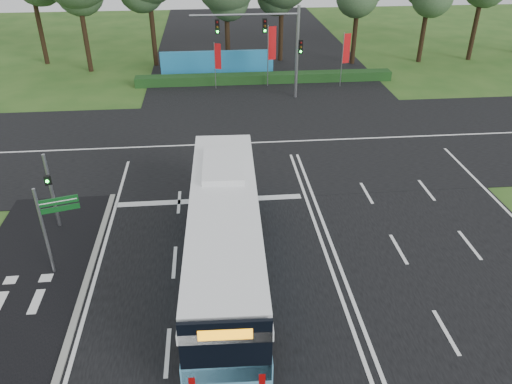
# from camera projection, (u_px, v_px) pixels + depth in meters

# --- Properties ---
(ground) EXTENTS (120.00, 120.00, 0.00)m
(ground) POSITION_uv_depth(u_px,v_px,m) (326.00, 254.00, 21.95)
(ground) COLOR #28501A
(ground) RESTS_ON ground
(road_main) EXTENTS (20.00, 120.00, 0.04)m
(road_main) POSITION_uv_depth(u_px,v_px,m) (326.00, 254.00, 21.94)
(road_main) COLOR black
(road_main) RESTS_ON ground
(road_cross) EXTENTS (120.00, 14.00, 0.05)m
(road_cross) POSITION_uv_depth(u_px,v_px,m) (286.00, 142.00, 32.28)
(road_cross) COLOR black
(road_cross) RESTS_ON ground
(bike_path) EXTENTS (5.00, 18.00, 0.06)m
(bike_path) POSITION_uv_depth(u_px,v_px,m) (9.00, 322.00, 18.33)
(bike_path) COLOR black
(bike_path) RESTS_ON ground
(kerb_strip) EXTENTS (0.25, 18.00, 0.12)m
(kerb_strip) POSITION_uv_depth(u_px,v_px,m) (76.00, 317.00, 18.51)
(kerb_strip) COLOR gray
(kerb_strip) RESTS_ON ground
(city_bus) EXTENTS (3.16, 13.14, 3.75)m
(city_bus) POSITION_uv_depth(u_px,v_px,m) (225.00, 235.00, 19.95)
(city_bus) COLOR #57A2CB
(city_bus) RESTS_ON ground
(pedestrian_signal) EXTENTS (0.35, 0.43, 3.81)m
(pedestrian_signal) POSITION_uv_depth(u_px,v_px,m) (51.00, 189.00, 22.76)
(pedestrian_signal) COLOR gray
(pedestrian_signal) RESTS_ON ground
(street_sign) EXTENTS (1.53, 0.48, 4.03)m
(street_sign) POSITION_uv_depth(u_px,v_px,m) (51.00, 220.00, 19.69)
(street_sign) COLOR gray
(street_sign) RESTS_ON ground
(banner_flag_left) EXTENTS (0.54, 0.23, 3.83)m
(banner_flag_left) POSITION_uv_depth(u_px,v_px,m) (217.00, 59.00, 40.32)
(banner_flag_left) COLOR gray
(banner_flag_left) RESTS_ON ground
(banner_flag_mid) EXTENTS (0.72, 0.25, 5.00)m
(banner_flag_mid) POSITION_uv_depth(u_px,v_px,m) (271.00, 47.00, 40.71)
(banner_flag_mid) COLOR gray
(banner_flag_mid) RESTS_ON ground
(banner_flag_right) EXTENTS (0.65, 0.20, 4.46)m
(banner_flag_right) POSITION_uv_depth(u_px,v_px,m) (345.00, 52.00, 40.76)
(banner_flag_right) COLOR gray
(banner_flag_right) RESTS_ON ground
(traffic_light_gantry) EXTENTS (8.41, 0.28, 7.00)m
(traffic_light_gantry) POSITION_uv_depth(u_px,v_px,m) (274.00, 38.00, 37.31)
(traffic_light_gantry) COLOR gray
(traffic_light_gantry) RESTS_ON ground
(hedge) EXTENTS (22.00, 1.20, 0.80)m
(hedge) POSITION_uv_depth(u_px,v_px,m) (265.00, 78.00, 42.87)
(hedge) COLOR #183814
(hedge) RESTS_ON ground
(blue_hoarding) EXTENTS (10.00, 0.30, 2.20)m
(blue_hoarding) POSITION_uv_depth(u_px,v_px,m) (217.00, 63.00, 44.35)
(blue_hoarding) COLOR #217DB7
(blue_hoarding) RESTS_ON ground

